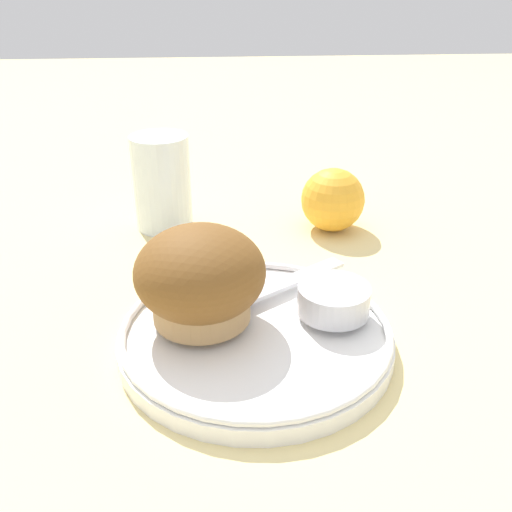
% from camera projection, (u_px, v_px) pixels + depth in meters
% --- Properties ---
extents(ground_plane, '(3.00, 3.00, 0.00)m').
position_uv_depth(ground_plane, '(271.00, 335.00, 0.46)').
color(ground_plane, beige).
extents(plate, '(0.21, 0.21, 0.02)m').
position_uv_depth(plate, '(256.00, 335.00, 0.45)').
color(plate, white).
rests_on(plate, ground_plane).
extents(muffin, '(0.10, 0.10, 0.08)m').
position_uv_depth(muffin, '(200.00, 279.00, 0.43)').
color(muffin, tan).
rests_on(muffin, plate).
extents(cream_ramekin, '(0.06, 0.06, 0.02)m').
position_uv_depth(cream_ramekin, '(333.00, 295.00, 0.46)').
color(cream_ramekin, silver).
rests_on(cream_ramekin, plate).
extents(berry_pair, '(0.03, 0.02, 0.02)m').
position_uv_depth(berry_pair, '(231.00, 284.00, 0.48)').
color(berry_pair, '#B7192D').
rests_on(berry_pair, plate).
extents(butter_knife, '(0.15, 0.11, 0.00)m').
position_uv_depth(butter_knife, '(273.00, 290.00, 0.48)').
color(butter_knife, silver).
rests_on(butter_knife, plate).
extents(orange_fruit, '(0.07, 0.07, 0.07)m').
position_uv_depth(orange_fruit, '(333.00, 200.00, 0.63)').
color(orange_fruit, '#F4A82D').
rests_on(orange_fruit, ground_plane).
extents(juice_glass, '(0.06, 0.06, 0.11)m').
position_uv_depth(juice_glass, '(162.00, 183.00, 0.63)').
color(juice_glass, silver).
rests_on(juice_glass, ground_plane).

